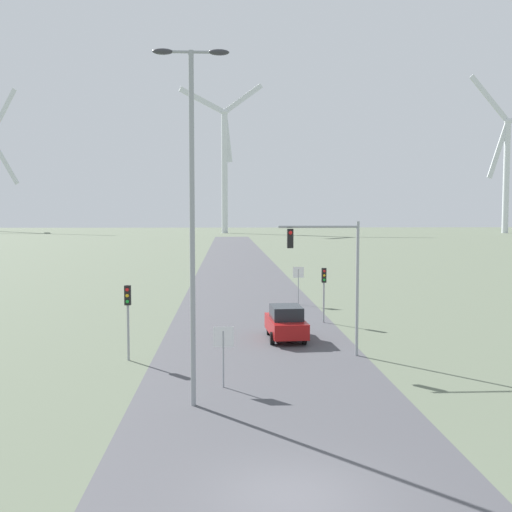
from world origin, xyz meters
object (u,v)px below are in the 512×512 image
stop_sign_far (298,278)px  traffic_light_post_near_right (324,283)px  traffic_light_post_near_left (128,305)px  car_approaching (286,323)px  wind_turbine_left (225,159)px  streetlamp (192,193)px  wind_turbine_center (507,162)px  stop_sign_near (223,345)px  traffic_light_mast_overhead (331,262)px

stop_sign_far → traffic_light_post_near_right: (0.68, -7.55, 0.53)m
traffic_light_post_near_left → car_approaching: traffic_light_post_near_left is taller
traffic_light_post_near_right → traffic_light_post_near_left: bearing=-139.0°
wind_turbine_left → traffic_light_post_near_right: bearing=-87.9°
traffic_light_post_near_right → car_approaching: traffic_light_post_near_right is taller
streetlamp → wind_turbine_left: wind_turbine_left is taller
car_approaching → wind_turbine_center: wind_turbine_center is taller
streetlamp → stop_sign_near: streetlamp is taller
streetlamp → traffic_light_mast_overhead: bearing=49.2°
wind_turbine_center → stop_sign_near: bearing=-118.0°
stop_sign_near → stop_sign_far: stop_sign_far is taller
car_approaching → wind_turbine_center: bearing=61.6°
stop_sign_near → wind_turbine_left: bearing=90.2°
traffic_light_post_near_left → traffic_light_mast_overhead: 9.61m
traffic_light_mast_overhead → wind_turbine_center: 210.59m
stop_sign_far → wind_turbine_center: size_ratio=0.05×
stop_sign_far → car_approaching: bearing=-99.8°
car_approaching → wind_turbine_center: 208.40m
traffic_light_post_near_left → wind_turbine_left: size_ratio=0.06×
stop_sign_near → wind_turbine_center: wind_turbine_center is taller
streetlamp → traffic_light_post_near_right: (7.17, 15.79, -4.91)m
traffic_light_post_near_left → wind_turbine_center: 215.61m
car_approaching → wind_turbine_left: 188.88m
stop_sign_near → stop_sign_far: size_ratio=0.85×
wind_turbine_left → wind_turbine_center: size_ratio=0.97×
streetlamp → wind_turbine_center: bearing=62.0°
stop_sign_near → traffic_light_post_near_left: (-4.38, 4.51, 0.88)m
traffic_light_post_near_right → streetlamp: bearing=-114.4°
traffic_light_post_near_right → car_approaching: 5.87m
traffic_light_mast_overhead → wind_turbine_left: bearing=91.7°
wind_turbine_center → streetlamp: bearing=-118.0°
streetlamp → traffic_light_post_near_right: 18.02m
traffic_light_post_near_right → stop_sign_far: bearing=95.1°
stop_sign_far → traffic_light_post_near_left: 19.38m
traffic_light_post_near_left → car_approaching: bearing=29.0°
stop_sign_far → traffic_light_mast_overhead: traffic_light_mast_overhead is taller
stop_sign_far → wind_turbine_left: (-6.00, 174.62, 24.86)m
stop_sign_near → traffic_light_post_near_left: bearing=134.1°
streetlamp → traffic_light_mast_overhead: streetlamp is taller
wind_turbine_center → car_approaching: bearing=-118.4°
streetlamp → wind_turbine_left: (0.50, 197.96, 19.43)m
streetlamp → traffic_light_mast_overhead: (6.07, 7.05, -2.95)m
stop_sign_near → traffic_light_mast_overhead: traffic_light_mast_overhead is taller
traffic_light_mast_overhead → car_approaching: 5.52m
streetlamp → car_approaching: streetlamp is taller
traffic_light_post_near_right → wind_turbine_center: size_ratio=0.06×
wind_turbine_left → traffic_light_mast_overhead: bearing=-88.3°
traffic_light_mast_overhead → wind_turbine_center: size_ratio=0.11×
stop_sign_near → traffic_light_post_near_right: traffic_light_post_near_right is taller
stop_sign_far → traffic_light_post_near_right: bearing=-84.9°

